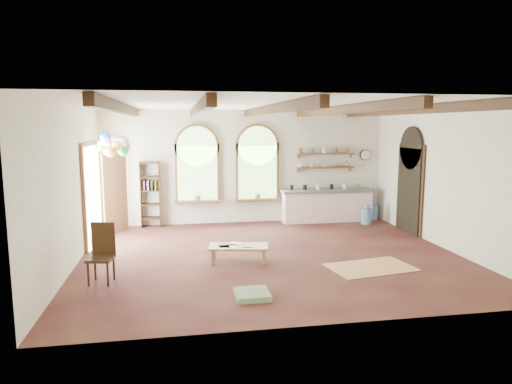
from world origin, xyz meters
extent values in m
plane|color=#502F21|center=(0.00, 0.00, 0.00)|extent=(8.00, 8.00, 0.00)
cube|color=brown|center=(-1.40, 3.44, 1.45)|extent=(1.24, 0.08, 1.64)
cylinder|color=brown|center=(-1.40, 3.44, 2.20)|extent=(1.24, 0.08, 1.24)
cube|color=#91C073|center=(-1.40, 3.40, 1.45)|extent=(1.10, 0.04, 1.50)
cube|color=brown|center=(-1.40, 3.35, 0.66)|extent=(1.30, 0.28, 0.08)
cube|color=brown|center=(0.30, 3.44, 1.45)|extent=(1.24, 0.08, 1.64)
cylinder|color=brown|center=(0.30, 3.44, 2.20)|extent=(1.24, 0.08, 1.24)
cube|color=#91C073|center=(0.30, 3.40, 1.45)|extent=(1.10, 0.04, 1.50)
cube|color=brown|center=(0.30, 3.35, 0.66)|extent=(1.30, 0.28, 0.08)
cube|color=brown|center=(-3.95, 1.80, 1.15)|extent=(0.10, 1.90, 2.50)
cube|color=black|center=(3.95, 1.50, 1.10)|extent=(0.10, 1.30, 2.40)
cube|color=#F8D2D5|center=(2.30, 3.20, 0.43)|extent=(2.60, 0.55, 0.86)
cube|color=slate|center=(2.30, 3.20, 0.90)|extent=(2.68, 0.62, 0.08)
cube|color=brown|center=(2.30, 3.38, 1.55)|extent=(1.70, 0.24, 0.04)
cube|color=brown|center=(2.30, 3.38, 1.95)|extent=(1.70, 0.24, 0.04)
cylinder|color=black|center=(3.55, 3.45, 1.90)|extent=(0.32, 0.04, 0.32)
cube|color=#3A2712|center=(-2.95, 3.32, 0.90)|extent=(0.03, 0.32, 1.80)
cube|color=#3A2712|center=(-2.45, 3.32, 0.90)|extent=(0.03, 0.32, 1.80)
cube|color=#B47B52|center=(-0.76, -0.34, 0.32)|extent=(1.29, 0.76, 0.04)
cube|color=#B47B52|center=(-1.31, -0.44, 0.15)|extent=(0.05, 0.05, 0.30)
cube|color=#B47B52|center=(-0.29, -0.63, 0.15)|extent=(0.05, 0.05, 0.30)
cube|color=#B47B52|center=(-1.24, -0.05, 0.15)|extent=(0.05, 0.05, 0.30)
cube|color=#B47B52|center=(-0.22, -0.24, 0.15)|extent=(0.05, 0.05, 0.30)
cube|color=#3A2712|center=(-3.33, -1.17, 0.44)|extent=(0.49, 0.49, 0.05)
cube|color=#3A2712|center=(-3.30, -0.98, 0.75)|extent=(0.42, 0.11, 0.62)
cube|color=tan|center=(1.76, -1.17, 0.01)|extent=(1.76, 1.25, 0.02)
cube|color=#6A8A5F|center=(-0.80, -2.30, 0.05)|extent=(0.56, 0.56, 0.10)
cylinder|color=#558CB8|center=(3.75, 3.20, 0.22)|extent=(0.30, 0.30, 0.44)
sphere|color=#558CB8|center=(3.75, 3.20, 0.49)|extent=(0.16, 0.16, 0.16)
cylinder|color=#558CB8|center=(3.30, 2.64, 0.22)|extent=(0.30, 0.30, 0.45)
sphere|color=#558CB8|center=(3.30, 2.64, 0.50)|extent=(0.16, 0.16, 0.16)
cylinder|color=silver|center=(-3.40, 1.94, 2.78)|extent=(0.01, 0.01, 0.85)
sphere|color=green|center=(-3.21, 1.94, 2.17)|extent=(0.25, 0.25, 0.25)
sphere|color=#C97043|center=(-3.17, 2.08, 2.29)|extent=(0.25, 0.25, 0.25)
sphere|color=#F45E33|center=(-3.25, 2.26, 2.41)|extent=(0.25, 0.25, 0.25)
sphere|color=white|center=(-3.43, 2.12, 2.53)|extent=(0.25, 0.25, 0.25)
sphere|color=#E6FD28|center=(-3.58, 2.14, 2.17)|extent=(0.25, 0.25, 0.25)
sphere|color=#67BB50|center=(-3.74, 2.03, 2.29)|extent=(0.25, 0.25, 0.25)
sphere|color=#C460CC|center=(-3.58, 1.88, 2.41)|extent=(0.25, 0.25, 0.25)
sphere|color=#3985F5|center=(-3.58, 1.73, 2.53)|extent=(0.25, 0.25, 0.25)
sphere|color=orange|center=(-3.45, 1.58, 2.17)|extent=(0.25, 0.25, 0.25)
sphere|color=#E3E751|center=(-3.32, 1.77, 2.29)|extent=(0.25, 0.25, 0.25)
sphere|color=#CF98C0|center=(-3.17, 1.79, 2.41)|extent=(0.25, 0.25, 0.25)
imported|color=olive|center=(-1.15, -0.22, 0.35)|extent=(0.21, 0.27, 0.02)
cube|color=black|center=(-0.58, -0.40, 0.35)|extent=(0.19, 0.26, 0.01)
imported|color=#598C4C|center=(-1.40, 3.32, 0.85)|extent=(0.27, 0.23, 0.30)
imported|color=#598C4C|center=(0.30, 3.32, 0.85)|extent=(0.27, 0.23, 0.30)
imported|color=white|center=(1.55, 3.38, 1.62)|extent=(0.12, 0.10, 0.10)
imported|color=beige|center=(1.90, 3.38, 1.62)|extent=(0.10, 0.10, 0.09)
imported|color=beige|center=(2.25, 3.38, 1.60)|extent=(0.22, 0.22, 0.05)
imported|color=#8C664C|center=(2.60, 3.38, 1.60)|extent=(0.20, 0.20, 0.06)
imported|color=slate|center=(2.95, 3.38, 1.67)|extent=(0.18, 0.18, 0.19)
camera|label=1|loc=(-1.96, -9.31, 2.79)|focal=32.00mm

